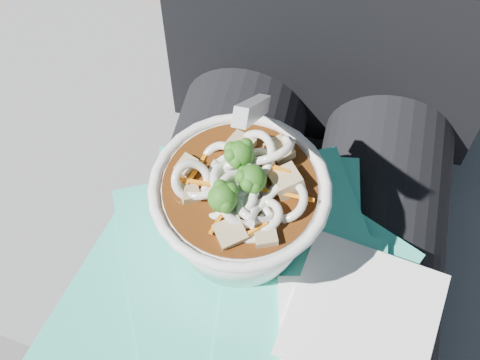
% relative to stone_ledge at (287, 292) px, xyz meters
% --- Properties ---
extents(stone_ledge, '(1.06, 0.63, 0.49)m').
position_rel_stone_ledge_xyz_m(stone_ledge, '(0.00, 0.00, 0.00)').
color(stone_ledge, slate).
rests_on(stone_ledge, ground).
extents(lap, '(0.31, 0.48, 0.14)m').
position_rel_stone_ledge_xyz_m(lap, '(0.00, -0.15, 0.31)').
color(lap, black).
rests_on(lap, stone_ledge).
extents(person_body, '(0.34, 0.94, 1.03)m').
position_rel_stone_ledge_xyz_m(person_body, '(-0.00, -0.06, 0.33)').
color(person_body, black).
rests_on(person_body, ground).
extents(plastic_bag, '(0.31, 0.33, 0.01)m').
position_rel_stone_ledge_xyz_m(plastic_bag, '(-0.03, -0.16, 0.39)').
color(plastic_bag, '#2FC4A5').
rests_on(plastic_bag, lap).
extents(napkins, '(0.14, 0.16, 0.01)m').
position_rel_stone_ledge_xyz_m(napkins, '(0.07, -0.19, 0.40)').
color(napkins, white).
rests_on(napkins, plastic_bag).
extents(udon_bowl, '(0.17, 0.17, 0.19)m').
position_rel_stone_ledge_xyz_m(udon_bowl, '(-0.04, -0.12, 0.45)').
color(udon_bowl, white).
rests_on(udon_bowl, plastic_bag).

